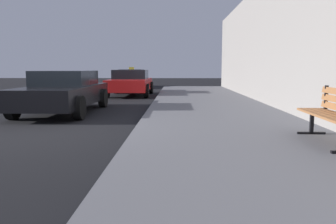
# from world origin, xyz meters

# --- Properties ---
(ground_plane) EXTENTS (80.00, 80.00, 0.00)m
(ground_plane) POSITION_xyz_m (0.00, 0.00, 0.00)
(ground_plane) COLOR black
(sidewalk) EXTENTS (4.00, 32.00, 0.15)m
(sidewalk) POSITION_xyz_m (4.00, 0.00, 0.07)
(sidewalk) COLOR #5B5B60
(sidewalk) RESTS_ON ground_plane
(bench) EXTENTS (0.54, 1.69, 0.89)m
(bench) POSITION_xyz_m (5.39, -1.44, 0.66)
(bench) COLOR brown
(bench) RESTS_ON sidewalk
(car_black) EXTENTS (1.98, 4.57, 1.27)m
(car_black) POSITION_xyz_m (-0.58, 3.37, 0.65)
(car_black) COLOR black
(car_black) RESTS_ON ground_plane
(car_red) EXTENTS (2.05, 4.16, 1.27)m
(car_red) POSITION_xyz_m (0.55, 9.95, 0.65)
(car_red) COLOR red
(car_red) RESTS_ON ground_plane
(car_silver) EXTENTS (2.04, 4.40, 1.43)m
(car_silver) POSITION_xyz_m (-0.39, 17.34, 0.65)
(car_silver) COLOR #B7B7BF
(car_silver) RESTS_ON ground_plane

